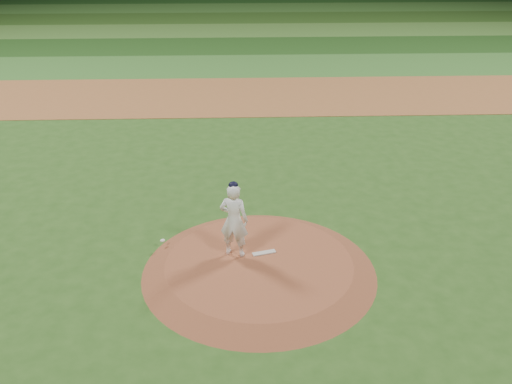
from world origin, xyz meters
name	(u,v)px	position (x,y,z in m)	size (l,w,h in m)	color
ground	(259,271)	(0.00, 0.00, 0.00)	(120.00, 120.00, 0.00)	#2A521A
infield_dirt_band	(246,96)	(0.00, 14.00, 0.01)	(70.00, 6.00, 0.02)	brown
outfield_stripe_0	(244,66)	(0.00, 19.50, 0.01)	(70.00, 5.00, 0.02)	#336B27
outfield_stripe_1	(243,46)	(0.00, 24.50, 0.01)	(70.00, 5.00, 0.02)	#1C4415
outfield_stripe_2	(241,30)	(0.00, 29.50, 0.01)	(70.00, 5.00, 0.02)	#3F7129
outfield_stripe_3	(241,18)	(0.00, 34.50, 0.01)	(70.00, 5.00, 0.02)	#254A17
outfield_stripe_4	(240,8)	(0.00, 39.50, 0.01)	(70.00, 5.00, 0.02)	#336725
pitchers_mound	(259,267)	(0.00, 0.00, 0.12)	(5.50, 5.50, 0.25)	brown
pitching_rubber	(264,253)	(0.14, 0.40, 0.26)	(0.57, 0.14, 0.03)	beige
rosin_bag	(163,240)	(-2.36, 1.02, 0.28)	(0.12, 0.12, 0.07)	white
pitcher_on_mound	(234,220)	(-0.57, 0.39, 1.19)	(0.78, 0.62, 1.92)	white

